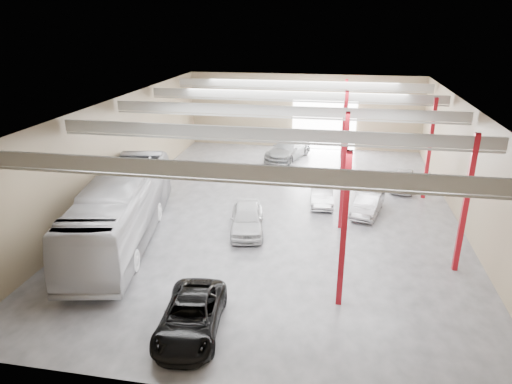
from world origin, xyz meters
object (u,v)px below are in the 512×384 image
(car_row_a, at_px, (247,218))
(black_sedan, at_px, (191,316))
(car_right_near, at_px, (368,203))
(coach_bus, at_px, (122,209))
(car_row_b, at_px, (322,194))
(car_right_far, at_px, (403,180))
(car_row_c, at_px, (288,149))

(car_row_a, bearing_deg, black_sedan, -102.71)
(car_right_near, bearing_deg, coach_bus, -141.38)
(car_row_a, distance_m, car_row_b, 6.64)
(coach_bus, bearing_deg, car_right_far, 23.79)
(car_row_c, bearing_deg, black_sedan, -72.70)
(car_row_a, xyz_separation_m, car_right_far, (9.93, 9.15, -0.12))
(black_sedan, bearing_deg, car_row_c, 81.71)
(black_sedan, height_order, car_right_near, black_sedan)
(car_right_far, bearing_deg, coach_bus, -134.16)
(coach_bus, xyz_separation_m, car_row_a, (6.63, 2.33, -1.06))
(black_sedan, bearing_deg, car_right_near, 55.02)
(car_row_a, xyz_separation_m, car_row_c, (0.68, 15.48, 0.06))
(black_sedan, xyz_separation_m, car_right_near, (7.50, 13.48, -0.00))
(car_row_b, xyz_separation_m, car_right_near, (3.00, -1.25, 0.01))
(coach_bus, relative_size, car_right_far, 3.34)
(black_sedan, xyz_separation_m, car_right_far, (10.30, 18.68, -0.02))
(car_row_a, distance_m, car_row_c, 15.49)
(car_row_b, bearing_deg, car_right_far, 29.86)
(car_right_far, bearing_deg, car_row_a, -126.24)
(coach_bus, distance_m, car_row_b, 13.19)
(car_row_c, bearing_deg, car_row_a, -72.82)
(car_row_a, distance_m, car_right_near, 8.16)
(coach_bus, height_order, black_sedan, coach_bus)
(black_sedan, bearing_deg, car_row_a, 81.90)
(coach_bus, height_order, car_row_a, coach_bus)
(car_row_a, height_order, car_right_near, car_row_a)
(black_sedan, height_order, car_row_a, car_row_a)
(car_row_a, bearing_deg, car_right_near, 18.51)
(coach_bus, xyz_separation_m, car_right_far, (16.56, 11.49, -1.18))
(black_sedan, relative_size, car_row_b, 1.22)
(car_row_b, bearing_deg, black_sedan, -111.42)
(car_row_a, relative_size, car_right_far, 1.18)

